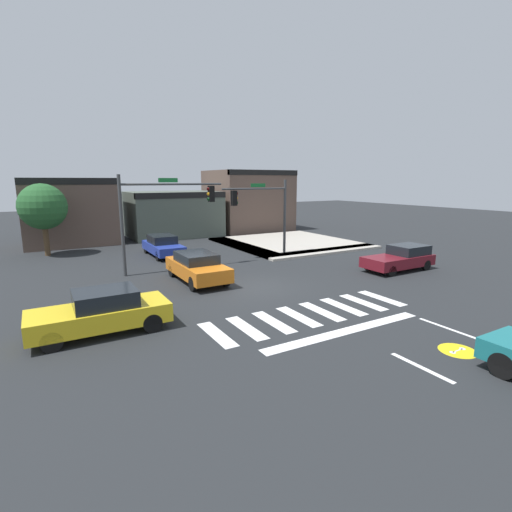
# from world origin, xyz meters

# --- Properties ---
(ground_plane) EXTENTS (120.00, 120.00, 0.00)m
(ground_plane) POSITION_xyz_m (0.00, 0.00, 0.00)
(ground_plane) COLOR #232628
(crosswalk_near) EXTENTS (8.52, 2.42, 0.01)m
(crosswalk_near) POSITION_xyz_m (-0.00, -4.50, 0.00)
(crosswalk_near) COLOR silver
(crosswalk_near) RESTS_ON ground_plane
(bike_detector_marking) EXTENTS (1.12, 1.12, 0.01)m
(bike_detector_marking) POSITION_xyz_m (1.89, -9.38, 0.00)
(bike_detector_marking) COLOR yellow
(bike_detector_marking) RESTS_ON ground_plane
(curb_corner_northeast) EXTENTS (10.00, 10.60, 0.15)m
(curb_corner_northeast) POSITION_xyz_m (8.49, 9.42, 0.07)
(curb_corner_northeast) COLOR #B2AA9E
(curb_corner_northeast) RESTS_ON ground_plane
(storefront_row) EXTENTS (24.26, 6.95, 6.14)m
(storefront_row) POSITION_xyz_m (3.56, 19.03, 2.71)
(storefront_row) COLOR brown
(storefront_row) RESTS_ON ground_plane
(traffic_signal_northeast) EXTENTS (4.87, 0.32, 5.20)m
(traffic_signal_northeast) POSITION_xyz_m (4.18, 6.08, 3.51)
(traffic_signal_northeast) COLOR #383A3D
(traffic_signal_northeast) RESTS_ON ground_plane
(traffic_signal_northwest) EXTENTS (5.94, 0.32, 5.46)m
(traffic_signal_northwest) POSITION_xyz_m (-2.68, 5.36, 3.78)
(traffic_signal_northwest) COLOR #383A3D
(traffic_signal_northwest) RESTS_ON ground_plane
(car_maroon) EXTENTS (4.33, 1.83, 1.42)m
(car_maroon) POSITION_xyz_m (9.19, -1.24, 0.71)
(car_maroon) COLOR maroon
(car_maroon) RESTS_ON ground_plane
(car_yellow) EXTENTS (4.51, 1.82, 1.50)m
(car_yellow) POSITION_xyz_m (-7.33, -2.40, 0.75)
(car_yellow) COLOR gold
(car_yellow) RESTS_ON ground_plane
(car_blue) EXTENTS (1.82, 4.52, 1.42)m
(car_blue) POSITION_xyz_m (-1.55, 9.92, 0.72)
(car_blue) COLOR #23389E
(car_blue) RESTS_ON ground_plane
(car_orange) EXTENTS (1.92, 4.66, 1.49)m
(car_orange) POSITION_xyz_m (-2.00, 2.36, 0.78)
(car_orange) COLOR orange
(car_orange) RESTS_ON ground_plane
(roadside_tree) EXTENTS (3.12, 3.12, 4.96)m
(roadside_tree) POSITION_xyz_m (-8.50, 14.00, 3.38)
(roadside_tree) COLOR #4C3823
(roadside_tree) RESTS_ON ground_plane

